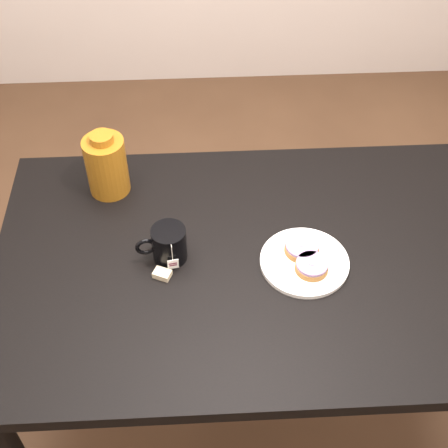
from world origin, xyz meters
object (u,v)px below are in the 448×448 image
object	(u,v)px
bagel_back	(302,248)
teabag_pouch	(162,274)
bagel_package	(106,165)
table	(250,277)
plate	(304,261)
bagel_front	(312,266)
mug	(168,244)

from	to	relation	value
bagel_back	teabag_pouch	bearing A→B (deg)	-171.25
bagel_package	table	bearing A→B (deg)	-36.34
plate	bagel_front	size ratio (longest dim) A/B	1.97
table	bagel_back	bearing A→B (deg)	2.76
table	teabag_pouch	distance (m)	0.26
bagel_back	mug	xyz separation A→B (m)	(-0.36, 0.01, 0.03)
table	bagel_package	size ratio (longest dim) A/B	6.81
bagel_front	mug	distance (m)	0.38
table	plate	distance (m)	0.17
bagel_front	teabag_pouch	bearing A→B (deg)	178.88
teabag_pouch	bagel_package	distance (m)	0.39
table	mug	bearing A→B (deg)	176.16
table	bagel_package	xyz separation A→B (m)	(-0.40, 0.29, 0.18)
plate	mug	distance (m)	0.37
teabag_pouch	bagel_package	bearing A→B (deg)	115.04
bagel_package	teabag_pouch	bearing A→B (deg)	-64.96
table	plate	size ratio (longest dim) A/B	5.83
table	bagel_back	size ratio (longest dim) A/B	11.02
bagel_back	plate	bearing A→B (deg)	-83.23
teabag_pouch	bagel_package	xyz separation A→B (m)	(-0.16, 0.35, 0.09)
bagel_package	mug	bearing A→B (deg)	-57.24
bagel_back	bagel_package	world-z (taller)	bagel_package
mug	bagel_package	size ratio (longest dim) A/B	0.70
table	bagel_front	world-z (taller)	bagel_front
mug	teabag_pouch	size ratio (longest dim) A/B	3.22
table	plate	world-z (taller)	plate
bagel_back	mug	world-z (taller)	mug
bagel_front	bagel_package	xyz separation A→B (m)	(-0.56, 0.35, 0.07)
mug	bagel_front	bearing A→B (deg)	-21.14
table	teabag_pouch	bearing A→B (deg)	-167.84
mug	teabag_pouch	xyz separation A→B (m)	(-0.02, -0.07, -0.04)
table	plate	xyz separation A→B (m)	(0.14, -0.03, 0.09)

